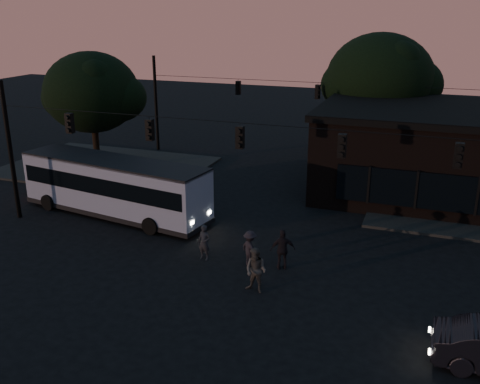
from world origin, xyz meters
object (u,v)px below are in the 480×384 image
(bus, at_px, (114,184))
(pedestrian_d, at_px, (250,248))
(pedestrian_b, at_px, (256,270))
(building, at_px, (448,153))
(pedestrian_c, at_px, (283,249))
(pedestrian_a, at_px, (204,243))

(bus, xyz_separation_m, pedestrian_d, (9.05, -3.31, -0.96))
(bus, height_order, pedestrian_b, bus)
(building, height_order, pedestrian_b, building)
(pedestrian_c, height_order, pedestrian_d, pedestrian_c)
(building, xyz_separation_m, pedestrian_c, (-6.64, -12.96, -1.77))
(pedestrian_c, bearing_deg, pedestrian_b, 55.20)
(pedestrian_c, distance_m, pedestrian_d, 1.46)
(pedestrian_a, distance_m, pedestrian_c, 3.64)
(pedestrian_b, xyz_separation_m, pedestrian_d, (-0.98, 2.14, -0.13))
(building, height_order, pedestrian_a, building)
(pedestrian_d, bearing_deg, pedestrian_a, 38.99)
(bus, distance_m, pedestrian_b, 11.45)
(bus, distance_m, pedestrian_d, 9.68)
(bus, distance_m, pedestrian_a, 7.74)
(bus, xyz_separation_m, pedestrian_c, (10.50, -3.12, -0.86))
(building, relative_size, pedestrian_c, 8.25)
(bus, xyz_separation_m, pedestrian_b, (10.03, -5.46, -0.83))
(building, relative_size, pedestrian_b, 8.06)
(pedestrian_c, xyz_separation_m, pedestrian_d, (-1.45, -0.19, -0.10))
(building, bearing_deg, pedestrian_b, -114.92)
(pedestrian_a, bearing_deg, pedestrian_c, 12.02)
(pedestrian_a, bearing_deg, bus, 160.60)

